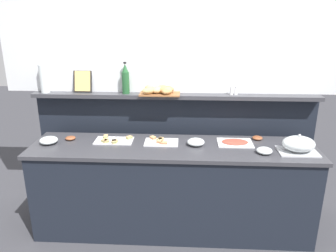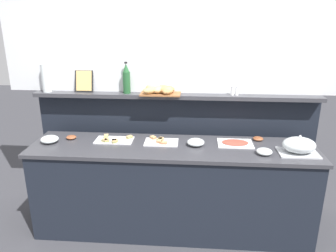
{
  "view_description": "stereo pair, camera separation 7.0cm",
  "coord_description": "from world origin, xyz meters",
  "px_view_note": "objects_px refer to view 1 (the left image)",
  "views": [
    {
      "loc": [
        0.11,
        -2.83,
        2.05
      ],
      "look_at": [
        -0.05,
        0.1,
        1.05
      ],
      "focal_mm": 35.3,
      "sensor_mm": 36.0,
      "label": 1
    },
    {
      "loc": [
        0.18,
        -2.83,
        2.05
      ],
      "look_at": [
        -0.05,
        0.1,
        1.05
      ],
      "focal_mm": 35.3,
      "sensor_mm": 36.0,
      "label": 2
    }
  ],
  "objects_px": {
    "condiment_bowl_dark": "(70,138)",
    "condiment_bowl_cream": "(257,138)",
    "serving_cloche": "(298,145)",
    "sandwich_platter_side": "(161,142)",
    "pepper_shaker": "(236,91)",
    "cold_cuts_platter": "(235,142)",
    "water_carafe": "(44,79)",
    "salt_shaker": "(231,91)",
    "sandwich_platter_front": "(114,140)",
    "wine_bottle_green": "(125,79)",
    "bread_basket": "(160,90)",
    "glass_bowl_medium": "(49,140)",
    "framed_picture": "(83,81)",
    "glass_bowl_large": "(264,151)",
    "glass_bowl_small": "(196,142)"
  },
  "relations": [
    {
      "from": "serving_cloche",
      "to": "pepper_shaker",
      "type": "distance_m",
      "value": 0.79
    },
    {
      "from": "glass_bowl_large",
      "to": "condiment_bowl_cream",
      "type": "relative_size",
      "value": 1.39
    },
    {
      "from": "glass_bowl_small",
      "to": "pepper_shaker",
      "type": "height_order",
      "value": "pepper_shaker"
    },
    {
      "from": "bread_basket",
      "to": "pepper_shaker",
      "type": "bearing_deg",
      "value": 0.44
    },
    {
      "from": "condiment_bowl_dark",
      "to": "sandwich_platter_front",
      "type": "bearing_deg",
      "value": -3.07
    },
    {
      "from": "wine_bottle_green",
      "to": "pepper_shaker",
      "type": "bearing_deg",
      "value": -0.29
    },
    {
      "from": "serving_cloche",
      "to": "condiment_bowl_cream",
      "type": "bearing_deg",
      "value": 134.71
    },
    {
      "from": "condiment_bowl_dark",
      "to": "wine_bottle_green",
      "type": "height_order",
      "value": "wine_bottle_green"
    },
    {
      "from": "bread_basket",
      "to": "water_carafe",
      "type": "distance_m",
      "value": 1.18
    },
    {
      "from": "glass_bowl_medium",
      "to": "bread_basket",
      "type": "relative_size",
      "value": 0.42
    },
    {
      "from": "water_carafe",
      "to": "condiment_bowl_dark",
      "type": "bearing_deg",
      "value": -43.02
    },
    {
      "from": "glass_bowl_large",
      "to": "water_carafe",
      "type": "xyz_separation_m",
      "value": [
        -2.13,
        0.54,
        0.51
      ]
    },
    {
      "from": "serving_cloche",
      "to": "salt_shaker",
      "type": "bearing_deg",
      "value": 137.8
    },
    {
      "from": "sandwich_platter_side",
      "to": "glass_bowl_large",
      "type": "bearing_deg",
      "value": -12.53
    },
    {
      "from": "serving_cloche",
      "to": "water_carafe",
      "type": "bearing_deg",
      "value": 168.53
    },
    {
      "from": "salt_shaker",
      "to": "serving_cloche",
      "type": "bearing_deg",
      "value": -42.2
    },
    {
      "from": "salt_shaker",
      "to": "pepper_shaker",
      "type": "bearing_deg",
      "value": 0.0
    },
    {
      "from": "condiment_bowl_dark",
      "to": "condiment_bowl_cream",
      "type": "bearing_deg",
      "value": 3.26
    },
    {
      "from": "glass_bowl_medium",
      "to": "salt_shaker",
      "type": "distance_m",
      "value": 1.83
    },
    {
      "from": "sandwich_platter_side",
      "to": "pepper_shaker",
      "type": "distance_m",
      "value": 0.91
    },
    {
      "from": "glass_bowl_small",
      "to": "bread_basket",
      "type": "height_order",
      "value": "bread_basket"
    },
    {
      "from": "sandwich_platter_front",
      "to": "bread_basket",
      "type": "relative_size",
      "value": 0.91
    },
    {
      "from": "condiment_bowl_cream",
      "to": "wine_bottle_green",
      "type": "xyz_separation_m",
      "value": [
        -1.31,
        0.2,
        0.52
      ]
    },
    {
      "from": "pepper_shaker",
      "to": "water_carafe",
      "type": "height_order",
      "value": "water_carafe"
    },
    {
      "from": "sandwich_platter_front",
      "to": "cold_cuts_platter",
      "type": "xyz_separation_m",
      "value": [
        1.16,
        0.01,
        -0.0
      ]
    },
    {
      "from": "sandwich_platter_side",
      "to": "sandwich_platter_front",
      "type": "relative_size",
      "value": 0.88
    },
    {
      "from": "serving_cloche",
      "to": "condiment_bowl_dark",
      "type": "relative_size",
      "value": 3.47
    },
    {
      "from": "glass_bowl_medium",
      "to": "wine_bottle_green",
      "type": "bearing_deg",
      "value": 31.43
    },
    {
      "from": "glass_bowl_large",
      "to": "framed_picture",
      "type": "height_order",
      "value": "framed_picture"
    },
    {
      "from": "condiment_bowl_dark",
      "to": "condiment_bowl_cream",
      "type": "relative_size",
      "value": 0.99
    },
    {
      "from": "condiment_bowl_dark",
      "to": "salt_shaker",
      "type": "bearing_deg",
      "value": 10.87
    },
    {
      "from": "glass_bowl_small",
      "to": "sandwich_platter_side",
      "type": "bearing_deg",
      "value": 172.26
    },
    {
      "from": "condiment_bowl_cream",
      "to": "pepper_shaker",
      "type": "distance_m",
      "value": 0.51
    },
    {
      "from": "salt_shaker",
      "to": "sandwich_platter_side",
      "type": "bearing_deg",
      "value": -154.03
    },
    {
      "from": "serving_cloche",
      "to": "wine_bottle_green",
      "type": "height_order",
      "value": "wine_bottle_green"
    },
    {
      "from": "pepper_shaker",
      "to": "cold_cuts_platter",
      "type": "bearing_deg",
      "value": -94.44
    },
    {
      "from": "glass_bowl_large",
      "to": "condiment_bowl_dark",
      "type": "relative_size",
      "value": 1.4
    },
    {
      "from": "condiment_bowl_cream",
      "to": "pepper_shaker",
      "type": "height_order",
      "value": "pepper_shaker"
    },
    {
      "from": "cold_cuts_platter",
      "to": "condiment_bowl_dark",
      "type": "distance_m",
      "value": 1.59
    },
    {
      "from": "sandwich_platter_side",
      "to": "sandwich_platter_front",
      "type": "height_order",
      "value": "same"
    },
    {
      "from": "condiment_bowl_cream",
      "to": "water_carafe",
      "type": "relative_size",
      "value": 0.35
    },
    {
      "from": "sandwich_platter_side",
      "to": "cold_cuts_platter",
      "type": "relative_size",
      "value": 0.97
    },
    {
      "from": "glass_bowl_medium",
      "to": "condiment_bowl_cream",
      "type": "relative_size",
      "value": 1.7
    },
    {
      "from": "sandwich_platter_front",
      "to": "serving_cloche",
      "type": "distance_m",
      "value": 1.69
    },
    {
      "from": "serving_cloche",
      "to": "salt_shaker",
      "type": "xyz_separation_m",
      "value": [
        -0.54,
        0.49,
        0.37
      ]
    },
    {
      "from": "condiment_bowl_cream",
      "to": "glass_bowl_medium",
      "type": "bearing_deg",
      "value": -173.95
    },
    {
      "from": "framed_picture",
      "to": "cold_cuts_platter",
      "type": "bearing_deg",
      "value": -12.89
    },
    {
      "from": "sandwich_platter_side",
      "to": "sandwich_platter_front",
      "type": "distance_m",
      "value": 0.46
    },
    {
      "from": "framed_picture",
      "to": "water_carafe",
      "type": "distance_m",
      "value": 0.38
    },
    {
      "from": "cold_cuts_platter",
      "to": "water_carafe",
      "type": "xyz_separation_m",
      "value": [
        -1.91,
        0.31,
        0.53
      ]
    }
  ]
}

